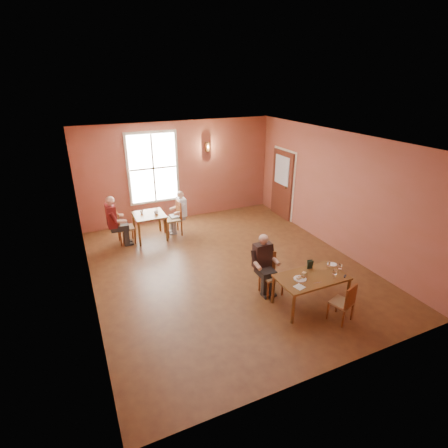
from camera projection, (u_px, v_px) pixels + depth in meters
name	position (u px, v px, depth m)	size (l,w,h in m)	color
ground	(227.00, 268.00, 8.29)	(6.00, 7.00, 0.01)	brown
wall_back	(179.00, 172.00, 10.62)	(6.00, 0.04, 3.00)	brown
wall_front	(336.00, 291.00, 4.77)	(6.00, 0.04, 3.00)	brown
wall_left	(83.00, 232.00, 6.55)	(0.04, 7.00, 3.00)	brown
wall_right	(335.00, 191.00, 8.83)	(0.04, 7.00, 3.00)	brown
ceiling	(228.00, 140.00, 7.10)	(6.00, 7.00, 0.04)	white
window	(153.00, 168.00, 10.20)	(1.36, 0.10, 1.96)	white
door	(282.00, 185.00, 10.91)	(0.12, 1.04, 2.10)	maroon
wall_sconce	(207.00, 147.00, 10.60)	(0.16, 0.16, 0.28)	brown
main_table	(310.00, 290.00, 6.85)	(1.36, 0.77, 0.64)	brown
chair_diner_main	(271.00, 275.00, 7.16)	(0.38, 0.38, 0.86)	#583417
diner_main	(273.00, 268.00, 7.06)	(0.49, 0.49, 1.22)	#463528
chair_empty	(341.00, 302.00, 6.38)	(0.35, 0.35, 0.79)	#3E1A0E
plate_food	(300.00, 278.00, 6.63)	(0.25, 0.25, 0.03)	white
sandwich	(304.00, 275.00, 6.67)	(0.08, 0.08, 0.10)	tan
goblet_a	(328.00, 265.00, 6.97)	(0.07, 0.07, 0.16)	white
goblet_b	(340.00, 268.00, 6.85)	(0.07, 0.07, 0.18)	white
goblet_c	(334.00, 274.00, 6.65)	(0.07, 0.07, 0.18)	white
menu_stand	(310.00, 264.00, 6.96)	(0.11, 0.06, 0.19)	black
knife	(318.00, 283.00, 6.52)	(0.17, 0.01, 0.00)	silver
napkin	(299.00, 287.00, 6.39)	(0.17, 0.17, 0.01)	silver
side_plate	(333.00, 264.00, 7.14)	(0.17, 0.17, 0.01)	silver
sunglasses	(345.00, 276.00, 6.73)	(0.11, 0.03, 0.01)	black
second_table	(150.00, 226.00, 9.64)	(0.82, 0.82, 0.72)	brown
chair_diner_white	(173.00, 218.00, 9.84)	(0.43, 0.43, 0.97)	#532C1A
diner_white	(173.00, 215.00, 9.81)	(0.48, 0.48, 1.19)	white
chair_diner_maroon	(126.00, 227.00, 9.35)	(0.40, 0.40, 0.91)	#3D220E
diner_maroon	(124.00, 220.00, 9.26)	(0.54, 0.54, 1.35)	maroon
cup_a	(156.00, 212.00, 9.49)	(0.12, 0.12, 0.09)	beige
cup_b	(142.00, 212.00, 9.52)	(0.09, 0.09, 0.09)	silver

